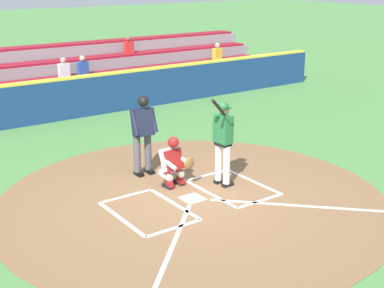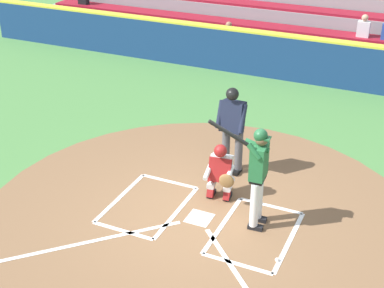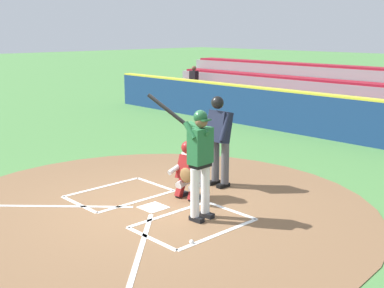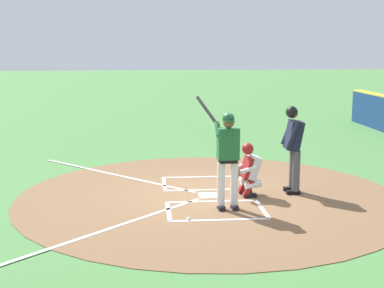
% 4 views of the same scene
% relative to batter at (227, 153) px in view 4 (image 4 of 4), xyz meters
% --- Properties ---
extents(ground_plane, '(120.00, 120.00, 0.00)m').
position_rel_batter_xyz_m(ground_plane, '(0.96, 0.23, -1.10)').
color(ground_plane, '#4C8442').
extents(dirt_circle, '(8.00, 8.00, 0.01)m').
position_rel_batter_xyz_m(dirt_circle, '(0.96, 0.23, -1.09)').
color(dirt_circle, brown).
rests_on(dirt_circle, ground).
extents(home_plate_and_chalk, '(7.93, 4.91, 0.01)m').
position_rel_batter_xyz_m(home_plate_and_chalk, '(0.96, 1.11, -1.08)').
color(home_plate_and_chalk, white).
rests_on(home_plate_and_chalk, dirt_circle).
extents(batter, '(0.91, 0.76, 2.13)m').
position_rel_batter_xyz_m(batter, '(0.00, 0.00, 0.00)').
color(batter, white).
rests_on(batter, ground).
extents(catcher, '(0.64, 0.62, 1.13)m').
position_rel_batter_xyz_m(catcher, '(0.88, -0.58, -0.51)').
color(catcher, black).
rests_on(catcher, ground).
extents(plate_umpire, '(0.59, 0.42, 1.86)m').
position_rel_batter_xyz_m(plate_umpire, '(1.05, -1.57, -0.02)').
color(plate_umpire, '#4C4C51').
rests_on(plate_umpire, ground).
extents(baseball, '(0.07, 0.07, 0.07)m').
position_rel_batter_xyz_m(baseball, '(-0.65, 0.79, -1.06)').
color(baseball, white).
rests_on(baseball, ground).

